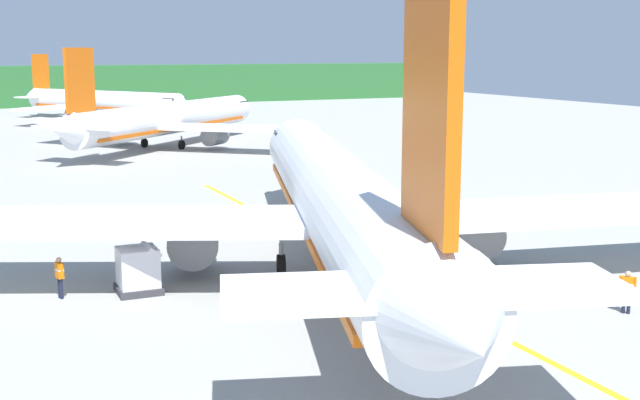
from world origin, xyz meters
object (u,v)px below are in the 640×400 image
Objects in this scene: airliner_far_taxiway at (101,102)px; crew_loader_right at (60,274)px; airliner_foreground at (337,198)px; cargo_container_near at (139,270)px; airliner_mid_apron at (166,120)px; crew_loader_left at (478,314)px; crew_marshaller at (627,288)px.

airliner_far_taxiway is 87.08m from crew_loader_right.
cargo_container_near is at bearing 177.01° from airliner_foreground.
airliner_mid_apron reaches higher than crew_loader_right.
airliner_mid_apron is at bearing 85.72° from crew_loader_left.
crew_marshaller is at bearing -32.70° from cargo_container_near.
crew_loader_right is at bearing 175.32° from airliner_foreground.
airliner_far_taxiway is at bearing 81.12° from cargo_container_near.
airliner_foreground is 86.58m from airliner_far_taxiway.
cargo_container_near is (-8.87, 0.46, -2.43)m from airliner_foreground.
airliner_foreground is at bearing -2.99° from cargo_container_near.
crew_marshaller is at bearing -87.51° from airliner_mid_apron.
crew_marshaller is at bearing -88.30° from airliner_far_taxiway.
airliner_mid_apron reaches higher than airliner_far_taxiway.
crew_loader_left is (-4.52, -60.50, -1.81)m from airliner_mid_apron.
crew_marshaller is 22.27m from crew_loader_right.
crew_loader_left is at bearing -92.53° from airliner_far_taxiway.
cargo_container_near is at bearing -105.42° from airliner_mid_apron.
airliner_foreground is at bearing -95.49° from airliner_mid_apron.
airliner_far_taxiway is (4.57, 86.46, -0.75)m from airliner_foreground.
crew_marshaller is (2.86, -96.46, -1.66)m from airliner_far_taxiway.
crew_loader_left reaches higher than crew_marshaller.
airliner_far_taxiway is at bearing 90.39° from airliner_mid_apron.
airliner_foreground is 24.35× the size of crew_marshaller.
airliner_far_taxiway is 16.60× the size of crew_loader_right.
airliner_far_taxiway is 96.97m from crew_loader_left.
crew_marshaller is 7.15m from crew_loader_left.
airliner_foreground is 20.03× the size of cargo_container_near.
airliner_far_taxiway reaches higher than cargo_container_near.
cargo_container_near is at bearing 147.30° from crew_marshaller.
airliner_mid_apron is at bearing 71.16° from crew_loader_right.
airliner_foreground is 10.66m from crew_loader_left.
airliner_mid_apron is 16.16× the size of crew_loader_right.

